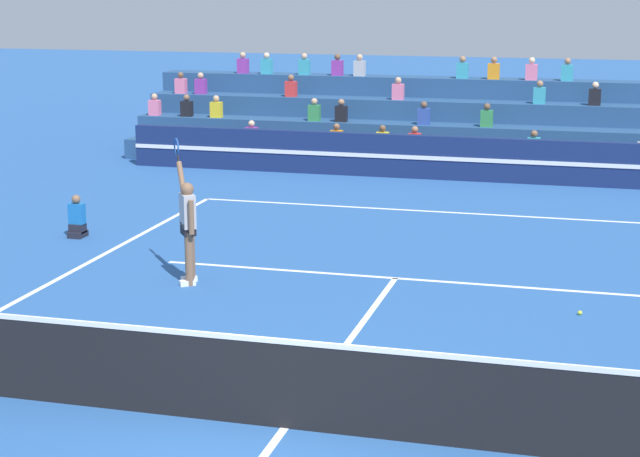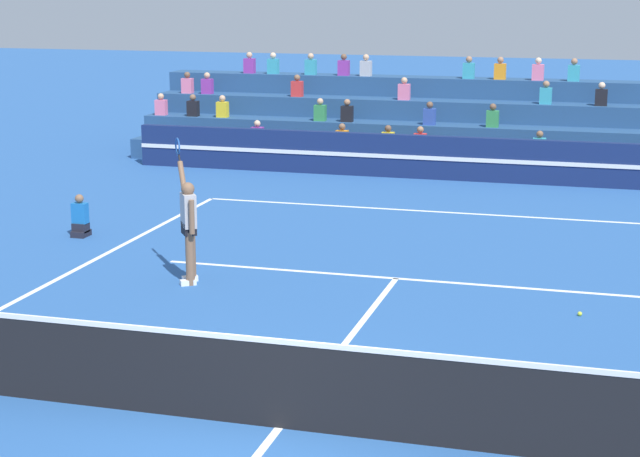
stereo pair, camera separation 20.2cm
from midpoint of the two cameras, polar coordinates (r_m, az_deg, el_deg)
The scene contains 8 objects.
ground_plane at distance 12.27m, azimuth -2.37°, elevation -10.59°, with size 120.00×120.00×0.00m, color #285699.
court_lines at distance 12.26m, azimuth -2.37°, elevation -10.57°, with size 11.10×23.90×0.01m.
tennis_net at distance 12.06m, azimuth -2.40°, elevation -8.22°, with size 12.00×0.10×1.10m.
sponsor_banner_wall at distance 27.08m, azimuth 7.70°, elevation 3.70°, with size 18.00×0.26×1.10m.
bleacher_stand at distance 30.15m, azimuth 8.48°, elevation 5.18°, with size 19.58×3.80×2.83m.
ball_kid_courtside at distance 21.48m, azimuth -13.09°, elevation 0.41°, with size 0.30×0.36×0.84m.
tennis_player at distance 17.73m, azimuth -7.38°, elevation 0.15°, with size 0.73×1.00×2.41m.
tennis_ball at distance 16.60m, azimuth 13.35°, elevation -4.40°, with size 0.07×0.07×0.07m, color #C6DB33.
Camera 1 is at (3.31, -10.73, 4.93)m, focal length 60.00 mm.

